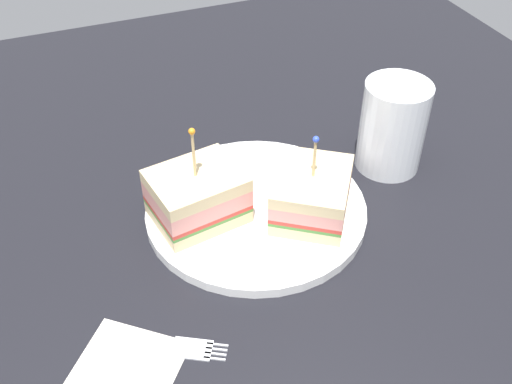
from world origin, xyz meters
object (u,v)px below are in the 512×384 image
plate (256,209)px  napkin (128,366)px  fork (178,347)px  sandwich_half_back (197,196)px  drink_glass (392,129)px  sandwich_half_front (312,194)px

plate → napkin: bearing=38.7°
napkin → fork: fork is taller
plate → fork: (13.31, 14.21, -0.42)cm
sandwich_half_back → drink_glass: size_ratio=1.04×
sandwich_half_back → sandwich_half_front: bearing=161.3°
drink_glass → fork: drink_glass is taller
sandwich_half_back → fork: (6.77, 14.88, -3.95)cm
sandwich_half_front → sandwich_half_back: size_ratio=1.04×
sandwich_half_back → drink_glass: (-25.14, -1.82, 1.16)cm
plate → napkin: 23.11cm
fork → plate: bearing=-133.1°
plate → fork: size_ratio=2.32×
drink_glass → napkin: bearing=24.8°
sandwich_half_front → sandwich_half_back: (11.72, -3.97, 0.30)cm
plate → napkin: (18.02, 14.46, -0.52)cm
plate → fork: bearing=46.9°
plate → sandwich_half_back: sandwich_half_back is taller
sandwich_half_front → fork: sandwich_half_front is taller
plate → sandwich_half_back: 7.46cm
plate → sandwich_half_front: (-5.19, 3.30, 3.24)cm
plate → drink_glass: size_ratio=2.21×
fork → sandwich_half_front: bearing=-149.5°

